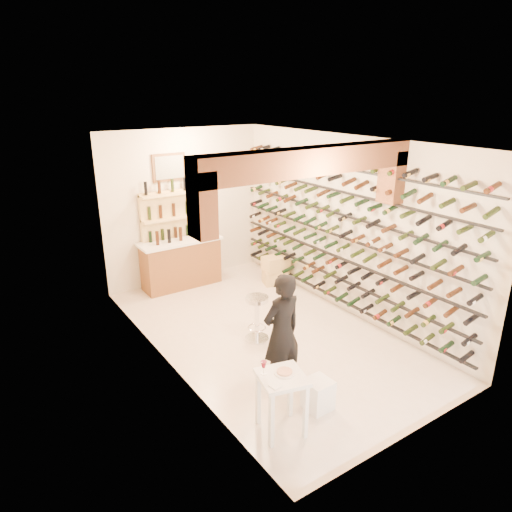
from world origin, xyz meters
The scene contains 11 objects.
ground centered at (0.00, 0.00, 0.00)m, with size 6.00×6.00×0.00m, color beige.
room_shell centered at (0.00, -0.26, 2.25)m, with size 3.52×6.02×3.21m.
wine_rack centered at (1.53, 0.00, 1.55)m, with size 0.32×5.70×2.56m.
back_counter centered at (-0.30, 2.65, 0.53)m, with size 1.70×0.62×1.29m.
back_shelving centered at (-0.30, 2.89, 1.17)m, with size 1.40×0.31×2.73m.
tasting_table centered at (-1.23, -2.08, 0.64)m, with size 0.64×0.64×0.94m.
white_stool centered at (-0.58, -2.00, 0.20)m, with size 0.33×0.33×0.41m, color white.
person centered at (-0.70, -1.36, 0.84)m, with size 0.62×0.41×1.69m, color black.
chrome_barstool centered at (-0.25, -0.10, 0.45)m, with size 0.40×0.40×0.77m.
crate_lower centered at (1.40, 1.64, 0.15)m, with size 0.51×0.36×0.31m, color tan.
crate_upper centered at (1.40, 1.64, 0.46)m, with size 0.52×0.36×0.30m, color tan.
Camera 1 is at (-4.06, -5.75, 3.91)m, focal length 32.67 mm.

